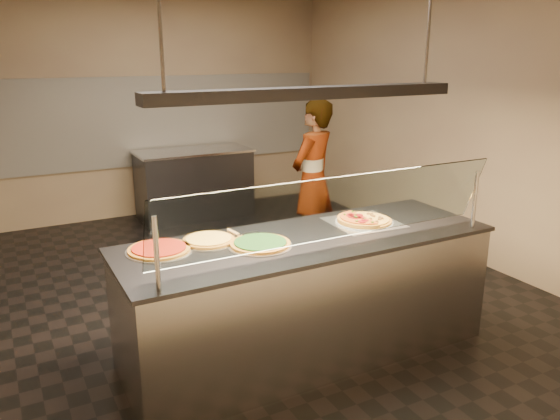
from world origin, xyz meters
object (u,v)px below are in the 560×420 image
pizza_cheese (208,240)px  half_pizza_sausage (375,218)px  half_pizza_pepperoni (353,220)px  worker (313,179)px  serving_counter (307,296)px  prep_table (194,183)px  pizza_spinach (260,243)px  pizza_tomato (159,249)px  perforated_tray (364,222)px  pizza_spatula (241,233)px  sneeze_guard (336,209)px  heat_lamp_housing (310,93)px

pizza_cheese → half_pizza_sausage: bearing=-6.7°
half_pizza_pepperoni → worker: 1.84m
pizza_cheese → serving_counter: bearing=-20.2°
pizza_cheese → prep_table: bearing=72.4°
pizza_spinach → pizza_tomato: size_ratio=1.01×
half_pizza_sausage → perforated_tray: bearing=178.7°
serving_counter → pizza_spinach: size_ratio=6.17×
pizza_spatula → worker: worker is taller
sneeze_guard → worker: size_ratio=1.45×
pizza_cheese → pizza_tomato: same height
pizza_spinach → pizza_cheese: pizza_spinach is taller
pizza_cheese → perforated_tray: bearing=-7.2°
heat_lamp_housing → sneeze_guard: bearing=-90.0°
sneeze_guard → perforated_tray: size_ratio=4.70×
pizza_spatula → pizza_spinach: bearing=-81.1°
prep_table → heat_lamp_housing: 4.13m
serving_counter → sneeze_guard: bearing=-90.0°
half_pizza_pepperoni → prep_table: bearing=89.9°
sneeze_guard → pizza_spinach: sneeze_guard is taller
prep_table → pizza_tomato: bearing=-112.5°
pizza_spatula → pizza_tomato: bearing=-178.5°
perforated_tray → half_pizza_sausage: size_ratio=1.24×
perforated_tray → pizza_tomato: pizza_tomato is taller
perforated_tray → half_pizza_pepperoni: bearing=180.0°
pizza_spinach → pizza_cheese: (-0.28, 0.25, -0.00)m
sneeze_guard → pizza_spinach: 0.59m
prep_table → worker: size_ratio=0.88×
perforated_tray → prep_table: perforated_tray is taller
serving_counter → prep_table: same height
pizza_cheese → pizza_spatula: 0.25m
serving_counter → perforated_tray: size_ratio=5.14×
worker → pizza_spinach: bearing=22.3°
half_pizza_sausage → worker: 1.78m
pizza_spatula → prep_table: size_ratio=0.15×
half_pizza_sausage → prep_table: 3.78m
pizza_spatula → pizza_cheese: bearing=178.3°
perforated_tray → pizza_tomato: (-1.59, 0.13, 0.01)m
sneeze_guard → pizza_spatula: sneeze_guard is taller
pizza_spinach → heat_lamp_housing: bearing=0.1°
half_pizza_sausage → pizza_spinach: (-1.05, -0.09, -0.01)m
sneeze_guard → pizza_spinach: (-0.39, 0.34, -0.28)m
worker → serving_counter: bearing=30.3°
pizza_spatula → half_pizza_pepperoni: bearing=-9.5°
perforated_tray → prep_table: size_ratio=0.35×
sneeze_guard → pizza_cheese: bearing=138.7°
half_pizza_pepperoni → prep_table: size_ratio=0.28×
perforated_tray → half_pizza_pepperoni: (-0.10, 0.00, 0.03)m
serving_counter → pizza_cheese: size_ratio=6.95×
perforated_tray → pizza_spatula: (-0.98, 0.15, 0.02)m
pizza_tomato → worker: 2.68m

